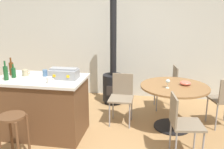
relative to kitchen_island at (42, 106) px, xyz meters
The scene contains 18 objects.
ground_plane 1.09m from the kitchen_island, 16.09° to the right, with size 8.80×8.80×0.00m, color #A37A4C.
back_wall 2.47m from the kitchen_island, 65.62° to the left, with size 8.00×0.10×2.70m, color beige.
kitchen_island is the anchor object (origin of this frame).
wooden_stool 0.76m from the kitchen_island, 92.86° to the right, with size 0.33×0.33×0.65m.
dining_table 2.12m from the kitchen_island, 15.22° to the left, with size 1.10×1.10×0.74m.
folding_chair_near 2.44m from the kitchen_island, 34.82° to the left, with size 0.45×0.45×0.87m.
folding_chair_far 1.33m from the kitchen_island, 28.59° to the left, with size 0.40×0.41×0.85m.
folding_chair_left 2.11m from the kitchen_island, ahead, with size 0.45×0.45×0.87m.
wood_stove 1.74m from the kitchen_island, 59.89° to the left, with size 0.44×0.45×2.13m.
toolbox 0.65m from the kitchen_island, ahead, with size 0.42×0.25×0.16m.
bottle_0 0.68m from the kitchen_island, behind, with size 0.06×0.06×0.21m.
bottle_1 0.74m from the kitchen_island, 156.85° to the right, with size 0.06×0.06×0.29m.
bottle_2 0.77m from the kitchen_island, behind, with size 0.07×0.07×0.28m.
cup_0 0.53m from the kitchen_island, 74.10° to the left, with size 0.11×0.07×0.10m.
cup_1 0.62m from the kitchen_island, 42.05° to the right, with size 0.11×0.07×0.09m.
cup_2 0.59m from the kitchen_island, 163.79° to the left, with size 0.12×0.09×0.10m.
wine_glass 2.01m from the kitchen_island, 12.17° to the left, with size 0.07×0.07×0.14m.
serving_bowl 2.32m from the kitchen_island, 15.67° to the left, with size 0.18×0.18×0.07m, color #DB6651.
Camera 1 is at (0.73, -3.03, 1.92)m, focal length 38.83 mm.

